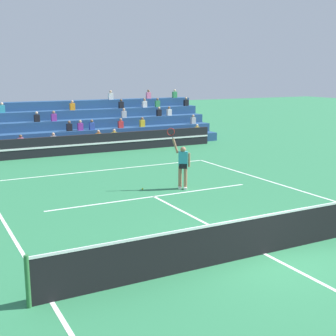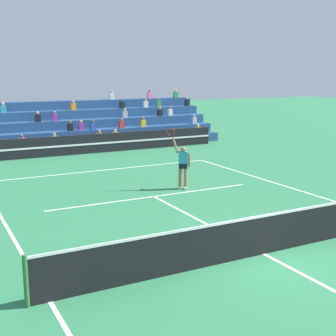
% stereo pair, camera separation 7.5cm
% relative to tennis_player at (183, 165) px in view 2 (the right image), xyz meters
% --- Properties ---
extents(ground_plane, '(120.00, 120.00, 0.00)m').
position_rel_tennis_player_xyz_m(ground_plane, '(-1.55, -6.97, -0.99)').
color(ground_plane, '#2D7A4C').
extents(court_lines, '(11.10, 23.90, 0.01)m').
position_rel_tennis_player_xyz_m(court_lines, '(-1.55, -6.97, -0.98)').
color(court_lines, white).
rests_on(court_lines, ground).
extents(tennis_net, '(12.00, 0.10, 1.10)m').
position_rel_tennis_player_xyz_m(tennis_net, '(-1.55, -6.97, -0.44)').
color(tennis_net, '#2D6B38').
rests_on(tennis_net, ground).
extents(sponsor_banner_wall, '(18.00, 0.26, 1.10)m').
position_rel_tennis_player_xyz_m(sponsor_banner_wall, '(-1.55, 9.85, -0.44)').
color(sponsor_banner_wall, black).
rests_on(sponsor_banner_wall, ground).
extents(bleacher_stand, '(20.74, 4.75, 3.38)m').
position_rel_tennis_player_xyz_m(bleacher_stand, '(-1.55, 13.66, 0.03)').
color(bleacher_stand, navy).
rests_on(bleacher_stand, ground).
extents(tennis_player, '(0.83, 0.62, 2.49)m').
position_rel_tennis_player_xyz_m(tennis_player, '(0.00, 0.00, 0.00)').
color(tennis_player, '#9E7051').
rests_on(tennis_player, ground).
extents(tennis_ball, '(0.07, 0.07, 0.07)m').
position_rel_tennis_player_xyz_m(tennis_ball, '(-1.47, 0.63, -0.95)').
color(tennis_ball, '#C6DB33').
rests_on(tennis_ball, ground).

